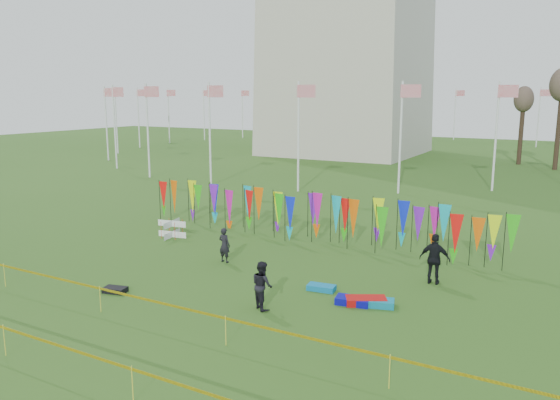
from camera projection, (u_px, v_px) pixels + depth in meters
The scene contains 14 objects.
ground at pixel (197, 297), 19.26m from camera, with size 160.00×160.00×0.00m, color #295016.
flagpole_ring at pixel (347, 120), 66.37m from camera, with size 57.40×56.16×8.00m.
banner_row at pixel (313, 213), 26.47m from camera, with size 18.64×0.64×2.29m.
caution_tape_near at pixel (139, 299), 17.00m from camera, with size 26.00×0.02×0.90m.
caution_tape_far at pixel (44, 342), 14.03m from camera, with size 26.00×0.02×0.90m.
box_kite at pixel (172, 229), 27.29m from camera, with size 0.79×0.79×0.88m.
person_left at pixel (224, 245), 23.21m from camera, with size 0.55×0.40×1.51m, color black.
person_mid at pixel (262, 285), 18.13m from camera, with size 0.79×0.49×1.64m, color black.
person_right at pixel (435, 259), 20.49m from camera, with size 1.13×0.65×1.94m, color black.
kite_bag_turquoise at pixel (321, 288), 19.95m from camera, with size 1.01×0.51×0.20m, color #0B73AC.
kite_bag_blue at pixel (353, 301), 18.63m from camera, with size 1.14×0.60×0.24m, color #09099D.
kite_bag_red at pixel (366, 301), 18.60m from camera, with size 1.37×0.63×0.25m, color #BB0D0C.
kite_bag_black at pixel (115, 290), 19.75m from camera, with size 0.83×0.48×0.19m, color black.
kite_bag_teal at pixel (375, 302), 18.48m from camera, with size 1.24×0.59×0.24m, color #0B7B9D.
Camera 1 is at (11.46, -14.52, 7.04)m, focal length 35.00 mm.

